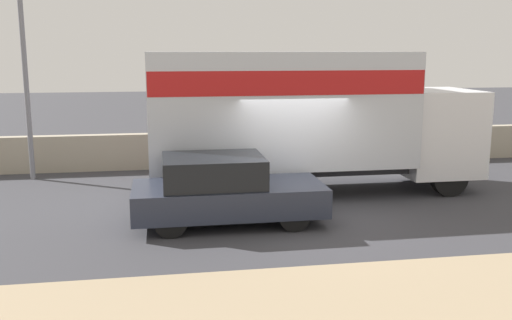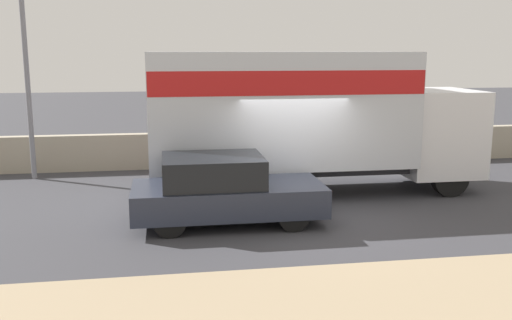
# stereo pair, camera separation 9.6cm
# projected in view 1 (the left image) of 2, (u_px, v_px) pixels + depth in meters

# --- Properties ---
(ground_plane) EXTENTS (80.00, 80.00, 0.00)m
(ground_plane) POSITION_uv_depth(u_px,v_px,m) (301.00, 215.00, 12.52)
(ground_plane) COLOR #38383D
(stone_wall_backdrop) EXTENTS (60.00, 0.35, 1.09)m
(stone_wall_backdrop) POSITION_uv_depth(u_px,v_px,m) (258.00, 148.00, 17.95)
(stone_wall_backdrop) COLOR #A39984
(stone_wall_backdrop) RESTS_ON ground_plane
(street_lamp) EXTENTS (0.56, 0.28, 8.16)m
(street_lamp) POSITION_uv_depth(u_px,v_px,m) (20.00, 9.00, 15.23)
(street_lamp) COLOR slate
(street_lamp) RESTS_ON ground_plane
(box_truck) EXTENTS (8.27, 2.59, 3.54)m
(box_truck) POSITION_uv_depth(u_px,v_px,m) (302.00, 111.00, 14.18)
(box_truck) COLOR silver
(box_truck) RESTS_ON ground_plane
(car_hatchback) EXTENTS (3.95, 1.75, 1.44)m
(car_hatchback) POSITION_uv_depth(u_px,v_px,m) (224.00, 190.00, 11.83)
(car_hatchback) COLOR #282D3D
(car_hatchback) RESTS_ON ground_plane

